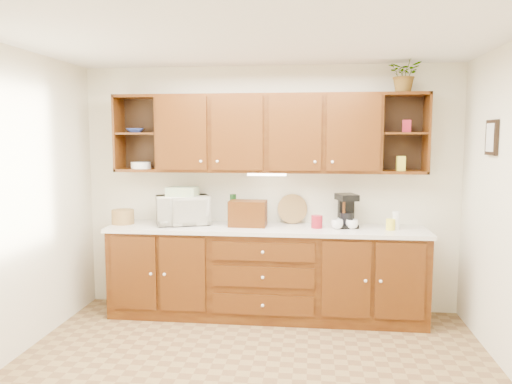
% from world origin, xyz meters
% --- Properties ---
extents(floor, '(4.00, 4.00, 0.00)m').
position_xyz_m(floor, '(0.00, 0.00, 0.00)').
color(floor, olive).
rests_on(floor, ground).
extents(ceiling, '(4.00, 4.00, 0.00)m').
position_xyz_m(ceiling, '(0.00, 0.00, 2.60)').
color(ceiling, white).
rests_on(ceiling, back_wall).
extents(back_wall, '(4.00, 0.00, 4.00)m').
position_xyz_m(back_wall, '(0.00, 1.75, 1.30)').
color(back_wall, beige).
rests_on(back_wall, floor).
extents(base_cabinets, '(3.20, 0.60, 0.90)m').
position_xyz_m(base_cabinets, '(0.00, 1.45, 0.45)').
color(base_cabinets, '#341506').
rests_on(base_cabinets, floor).
extents(countertop, '(3.24, 0.64, 0.04)m').
position_xyz_m(countertop, '(0.00, 1.44, 0.92)').
color(countertop, silver).
rests_on(countertop, base_cabinets).
extents(upper_cabinets, '(3.20, 0.33, 0.80)m').
position_xyz_m(upper_cabinets, '(0.01, 1.59, 1.89)').
color(upper_cabinets, '#341506').
rests_on(upper_cabinets, back_wall).
extents(undercabinet_light, '(0.40, 0.05, 0.02)m').
position_xyz_m(undercabinet_light, '(0.00, 1.53, 1.47)').
color(undercabinet_light, white).
rests_on(undercabinet_light, upper_cabinets).
extents(framed_picture, '(0.03, 0.24, 0.30)m').
position_xyz_m(framed_picture, '(1.98, 0.90, 1.85)').
color(framed_picture, black).
rests_on(framed_picture, right_wall).
extents(wicker_basket, '(0.31, 0.31, 0.15)m').
position_xyz_m(wicker_basket, '(-1.52, 1.45, 1.02)').
color(wicker_basket, olive).
rests_on(wicker_basket, countertop).
extents(microwave, '(0.64, 0.54, 0.30)m').
position_xyz_m(microwave, '(-0.89, 1.51, 1.09)').
color(microwave, silver).
rests_on(microwave, countertop).
extents(towel_stack, '(0.32, 0.24, 0.09)m').
position_xyz_m(towel_stack, '(-0.89, 1.51, 1.29)').
color(towel_stack, '#E1E069').
rests_on(towel_stack, microwave).
extents(wine_bottle, '(0.08, 0.08, 0.32)m').
position_xyz_m(wine_bottle, '(-0.36, 1.59, 1.10)').
color(wine_bottle, black).
rests_on(wine_bottle, countertop).
extents(woven_tray, '(0.32, 0.13, 0.31)m').
position_xyz_m(woven_tray, '(0.26, 1.69, 0.95)').
color(woven_tray, olive).
rests_on(woven_tray, countertop).
extents(bread_box, '(0.38, 0.25, 0.26)m').
position_xyz_m(bread_box, '(-0.19, 1.46, 1.07)').
color(bread_box, '#341506').
rests_on(bread_box, countertop).
extents(mug_tree, '(0.30, 0.29, 0.32)m').
position_xyz_m(mug_tree, '(0.79, 1.46, 0.99)').
color(mug_tree, '#341506').
rests_on(mug_tree, countertop).
extents(canister_red, '(0.12, 0.12, 0.13)m').
position_xyz_m(canister_red, '(0.52, 1.44, 1.00)').
color(canister_red, maroon).
rests_on(canister_red, countertop).
extents(canister_white, '(0.09, 0.09, 0.18)m').
position_xyz_m(canister_white, '(1.30, 1.46, 1.03)').
color(canister_white, white).
rests_on(canister_white, countertop).
extents(canister_yellow, '(0.10, 0.10, 0.11)m').
position_xyz_m(canister_yellow, '(1.24, 1.41, 0.99)').
color(canister_yellow, yellow).
rests_on(canister_yellow, countertop).
extents(coffee_maker, '(0.25, 0.28, 0.34)m').
position_xyz_m(coffee_maker, '(0.82, 1.55, 1.10)').
color(coffee_maker, black).
rests_on(coffee_maker, countertop).
extents(bowl_stack, '(0.24, 0.24, 0.05)m').
position_xyz_m(bowl_stack, '(-1.41, 1.58, 1.92)').
color(bowl_stack, '#2A3F9D').
rests_on(bowl_stack, upper_cabinets).
extents(plate_stack, '(0.25, 0.25, 0.07)m').
position_xyz_m(plate_stack, '(-1.35, 1.56, 1.56)').
color(plate_stack, white).
rests_on(plate_stack, upper_cabinets).
extents(pantry_box_yellow, '(0.09, 0.07, 0.14)m').
position_xyz_m(pantry_box_yellow, '(1.34, 1.55, 1.59)').
color(pantry_box_yellow, yellow).
rests_on(pantry_box_yellow, upper_cabinets).
extents(pantry_box_red, '(0.09, 0.08, 0.12)m').
position_xyz_m(pantry_box_red, '(1.39, 1.56, 1.96)').
color(pantry_box_red, maroon).
rests_on(pantry_box_red, upper_cabinets).
extents(potted_plant, '(0.39, 0.36, 0.35)m').
position_xyz_m(potted_plant, '(1.36, 1.54, 2.47)').
color(potted_plant, '#999999').
rests_on(potted_plant, upper_cabinets).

